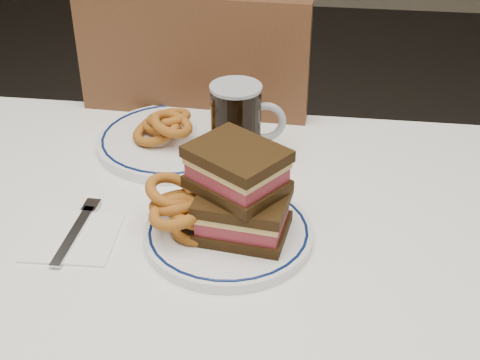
# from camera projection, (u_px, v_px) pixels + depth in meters

# --- Properties ---
(dining_table) EXTENTS (1.27, 0.87, 0.75)m
(dining_table) POSITION_uv_depth(u_px,v_px,m) (149.00, 284.00, 1.08)
(dining_table) COLOR white
(dining_table) RESTS_ON floor
(chair_far) EXTENTS (0.48, 0.48, 0.99)m
(chair_far) POSITION_uv_depth(u_px,v_px,m) (210.00, 169.00, 1.58)
(chair_far) COLOR #472916
(chair_far) RESTS_ON floor
(main_plate) EXTENTS (0.25, 0.25, 0.02)m
(main_plate) POSITION_uv_depth(u_px,v_px,m) (228.00, 233.00, 1.01)
(main_plate) COLOR white
(main_plate) RESTS_ON dining_table
(reuben_sandwich) EXTENTS (0.17, 0.16, 0.13)m
(reuben_sandwich) POSITION_uv_depth(u_px,v_px,m) (240.00, 192.00, 0.97)
(reuben_sandwich) COLOR black
(reuben_sandwich) RESTS_ON main_plate
(onion_rings_main) EXTENTS (0.13, 0.13, 0.08)m
(onion_rings_main) POSITION_uv_depth(u_px,v_px,m) (184.00, 209.00, 0.99)
(onion_rings_main) COLOR brown
(onion_rings_main) RESTS_ON main_plate
(ketchup_ramekin) EXTENTS (0.06, 0.06, 0.03)m
(ketchup_ramekin) POSITION_uv_depth(u_px,v_px,m) (235.00, 193.00, 1.05)
(ketchup_ramekin) COLOR silver
(ketchup_ramekin) RESTS_ON main_plate
(beer_mug) EXTENTS (0.13, 0.09, 0.15)m
(beer_mug) POSITION_uv_depth(u_px,v_px,m) (238.00, 124.00, 1.16)
(beer_mug) COLOR black
(beer_mug) RESTS_ON dining_table
(water_glass) EXTENTS (0.08, 0.08, 0.12)m
(water_glass) POSITION_uv_depth(u_px,v_px,m) (213.00, 184.00, 1.03)
(water_glass) COLOR #ADCBDF
(water_glass) RESTS_ON dining_table
(far_plate) EXTENTS (0.28, 0.28, 0.02)m
(far_plate) POSITION_uv_depth(u_px,v_px,m) (174.00, 140.00, 1.25)
(far_plate) COLOR white
(far_plate) RESTS_ON dining_table
(onion_rings_far) EXTENTS (0.12, 0.13, 0.08)m
(onion_rings_far) POSITION_uv_depth(u_px,v_px,m) (164.00, 125.00, 1.23)
(onion_rings_far) COLOR brown
(onion_rings_far) RESTS_ON far_plate
(napkin_fork) EXTENTS (0.14, 0.17, 0.01)m
(napkin_fork) POSITION_uv_depth(u_px,v_px,m) (74.00, 236.00, 1.01)
(napkin_fork) COLOR white
(napkin_fork) RESTS_ON dining_table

